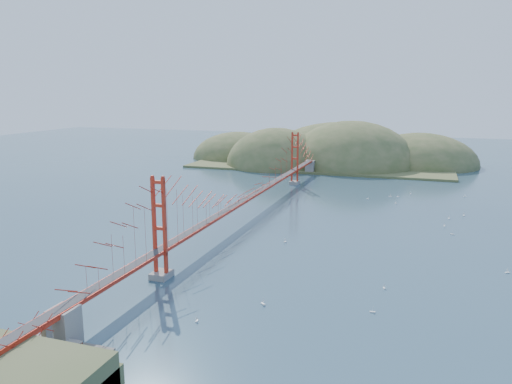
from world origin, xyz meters
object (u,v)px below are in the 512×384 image
(bridge, at_px, (250,174))
(sailboat_0, at_px, (285,241))
(fort, at_px, (54,349))
(sailboat_1, at_px, (396,203))
(sailboat_2, at_px, (452,234))

(bridge, relative_size, sailboat_0, 139.73)
(fort, xyz_separation_m, sailboat_0, (9.25, 35.16, -0.51))
(bridge, relative_size, sailboat_1, 146.65)
(sailboat_0, bearing_deg, sailboat_2, 27.47)
(bridge, height_order, fort, bridge)
(fort, relative_size, sailboat_2, 5.79)
(bridge, bearing_deg, sailboat_1, 36.76)
(fort, height_order, sailboat_1, fort)
(sailboat_1, bearing_deg, fort, -109.00)
(bridge, bearing_deg, sailboat_0, -53.02)
(sailboat_0, bearing_deg, fort, -104.74)
(bridge, height_order, sailboat_1, bridge)
(fort, xyz_separation_m, sailboat_1, (22.37, 64.99, -0.52))
(bridge, distance_m, sailboat_2, 32.62)
(sailboat_2, height_order, sailboat_1, sailboat_1)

